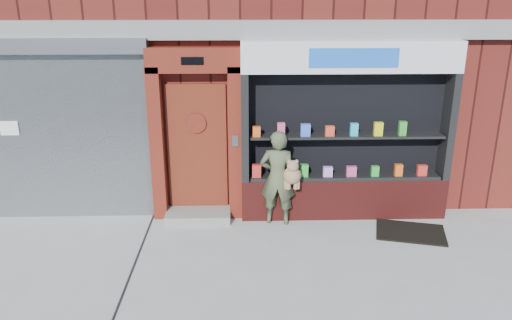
{
  "coord_description": "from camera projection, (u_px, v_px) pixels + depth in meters",
  "views": [
    {
      "loc": [
        0.01,
        -6.13,
        3.7
      ],
      "look_at": [
        0.22,
        1.0,
        1.31
      ],
      "focal_mm": 35.0,
      "sensor_mm": 36.0,
      "label": 1
    }
  ],
  "objects": [
    {
      "name": "woman",
      "position": [
        279.0,
        177.0,
        8.21
      ],
      "size": [
        0.7,
        0.49,
        1.61
      ],
      "color": "#4C5638",
      "rests_on": "ground"
    },
    {
      "name": "doormat",
      "position": [
        410.0,
        232.0,
        8.09
      ],
      "size": [
        1.24,
        1.01,
        0.03
      ],
      "primitive_type": "cube",
      "rotation": [
        0.0,
        0.0,
        -0.26
      ],
      "color": "black",
      "rests_on": "ground"
    },
    {
      "name": "ground",
      "position": [
        242.0,
        271.0,
        6.99
      ],
      "size": [
        80.0,
        80.0,
        0.0
      ],
      "primitive_type": "plane",
      "color": "#9E9E99",
      "rests_on": "ground"
    },
    {
      "name": "pharmacy_bay",
      "position": [
        346.0,
        140.0,
        8.32
      ],
      "size": [
        3.5,
        0.41,
        3.0
      ],
      "color": "maroon",
      "rests_on": "ground"
    },
    {
      "name": "shutter_bay",
      "position": [
        59.0,
        120.0,
        8.19
      ],
      "size": [
        3.1,
        0.3,
        3.04
      ],
      "color": "gray",
      "rests_on": "ground"
    },
    {
      "name": "red_door_bay",
      "position": [
        196.0,
        135.0,
        8.27
      ],
      "size": [
        1.52,
        0.58,
        2.9
      ],
      "color": "#5B190F",
      "rests_on": "ground"
    }
  ]
}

